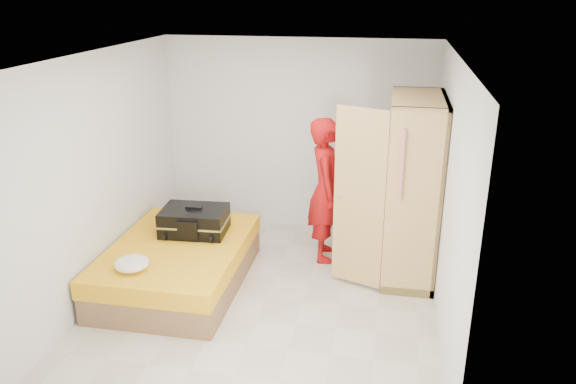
% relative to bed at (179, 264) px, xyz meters
% --- Properties ---
extents(room, '(4.00, 4.02, 2.60)m').
position_rel_bed_xyz_m(room, '(1.05, -0.11, 1.05)').
color(room, beige).
rests_on(room, ground).
extents(bed, '(1.42, 2.02, 0.50)m').
position_rel_bed_xyz_m(bed, '(0.00, 0.00, 0.00)').
color(bed, brown).
rests_on(bed, ground).
extents(wardrobe, '(1.14, 1.20, 2.10)m').
position_rel_bed_xyz_m(wardrobe, '(2.50, 0.76, 0.75)').
color(wardrobe, '#E5B970').
rests_on(wardrobe, ground).
extents(person, '(0.53, 0.71, 1.78)m').
position_rel_bed_xyz_m(person, '(1.54, 1.00, 0.64)').
color(person, red).
rests_on(person, ground).
extents(suitcase, '(0.79, 0.61, 0.32)m').
position_rel_bed_xyz_m(suitcase, '(0.09, 0.34, 0.39)').
color(suitcase, black).
rests_on(suitcase, bed).
extents(round_cushion, '(0.35, 0.35, 0.13)m').
position_rel_bed_xyz_m(round_cushion, '(-0.23, -0.64, 0.32)').
color(round_cushion, white).
rests_on(round_cushion, bed).
extents(pillow, '(0.62, 0.41, 0.10)m').
position_rel_bed_xyz_m(pillow, '(-0.07, 0.85, 0.30)').
color(pillow, white).
rests_on(pillow, bed).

